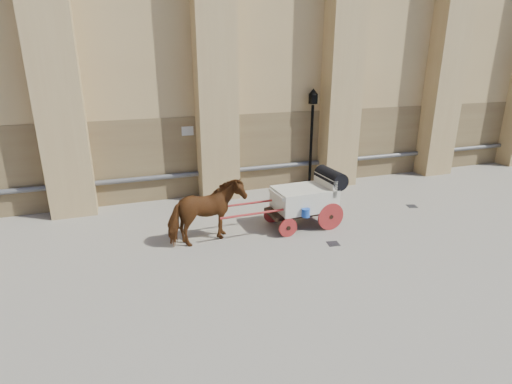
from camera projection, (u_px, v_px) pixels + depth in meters
name	position (u px, v px, depth m)	size (l,w,h in m)	color
ground	(281.00, 230.00, 12.21)	(90.00, 90.00, 0.00)	gray
horse	(207.00, 213.00, 11.10)	(0.98, 2.14, 1.81)	#5E3414
carriage	(308.00, 197.00, 12.28)	(4.00, 1.44, 1.74)	black
street_lamp	(311.00, 136.00, 15.68)	(0.36, 0.36, 3.89)	black
drain_grate_near	(333.00, 244.00, 11.28)	(0.32, 0.32, 0.01)	black
drain_grate_far	(412.00, 206.00, 14.12)	(0.32, 0.32, 0.01)	black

